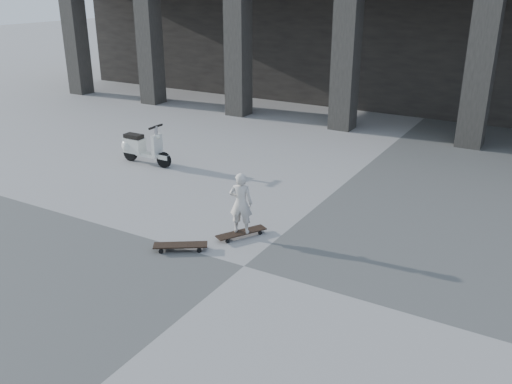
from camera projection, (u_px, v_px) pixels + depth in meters
The scene contains 6 objects.
ground at pixel (244, 266), 8.28m from camera, with size 90.00×90.00×0.00m, color #50504E.
colonnade at pixel (455, 13), 18.26m from camera, with size 28.00×8.82×6.00m.
longboard at pixel (241, 233), 9.20m from camera, with size 0.62×0.89×0.09m.
skateboard_spare at pixel (180, 246), 8.74m from camera, with size 0.84×0.66×0.10m.
child at pixel (241, 203), 9.00m from camera, with size 0.39×0.25×1.06m, color beige.
scooter at pixel (138, 147), 12.85m from camera, with size 1.41×0.45×0.98m.
Camera 1 is at (3.81, -6.22, 4.08)m, focal length 38.00 mm.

